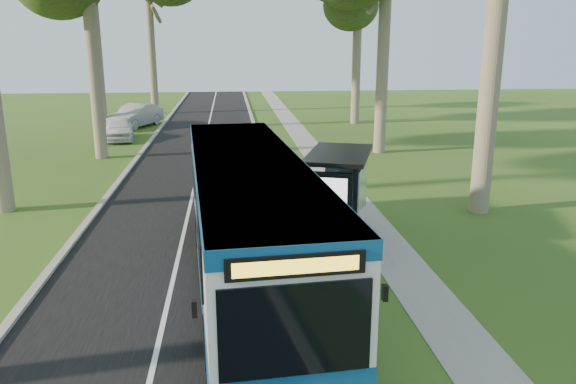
% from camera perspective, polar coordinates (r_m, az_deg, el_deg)
% --- Properties ---
extents(ground, '(120.00, 120.00, 0.00)m').
position_cam_1_polar(ground, '(15.10, 1.65, -9.53)').
color(ground, '#35561B').
rests_on(ground, ground).
extents(road, '(7.00, 100.00, 0.02)m').
position_cam_1_polar(road, '(24.48, -9.61, 0.00)').
color(road, black).
rests_on(road, ground).
extents(kerb_east, '(0.25, 100.00, 0.12)m').
position_cam_1_polar(kerb_east, '(24.49, -1.41, 0.33)').
color(kerb_east, '#9E9B93').
rests_on(kerb_east, ground).
extents(kerb_west, '(0.25, 100.00, 0.12)m').
position_cam_1_polar(kerb_west, '(24.95, -17.65, -0.10)').
color(kerb_west, '#9E9B93').
rests_on(kerb_west, ground).
extents(centre_line, '(0.12, 100.00, 0.00)m').
position_cam_1_polar(centre_line, '(24.48, -9.61, 0.03)').
color(centre_line, white).
rests_on(centre_line, road).
extents(footpath, '(1.50, 100.00, 0.02)m').
position_cam_1_polar(footpath, '(24.90, 5.48, 0.40)').
color(footpath, gray).
rests_on(footpath, ground).
extents(bus, '(3.67, 12.99, 3.40)m').
position_cam_1_polar(bus, '(14.74, -4.02, -2.85)').
color(bus, silver).
rests_on(bus, ground).
extents(bus_stop_sign, '(0.13, 0.34, 2.41)m').
position_cam_1_polar(bus_stop_sign, '(15.01, 3.28, -3.50)').
color(bus_stop_sign, gray).
rests_on(bus_stop_sign, ground).
extents(bus_shelter, '(2.81, 3.80, 2.92)m').
position_cam_1_polar(bus_shelter, '(17.46, 5.92, 1.01)').
color(bus_shelter, black).
rests_on(bus_shelter, ground).
extents(litter_bin, '(0.56, 0.56, 0.99)m').
position_cam_1_polar(litter_bin, '(20.39, 4.44, -1.46)').
color(litter_bin, black).
rests_on(litter_bin, ground).
extents(car_white, '(2.41, 4.63, 1.50)m').
position_cam_1_polar(car_white, '(38.62, -16.82, 6.19)').
color(car_white, white).
rests_on(car_white, ground).
extents(car_silver, '(3.73, 5.50, 1.71)m').
position_cam_1_polar(car_silver, '(44.06, -15.21, 7.47)').
color(car_silver, '#A1A3A8').
rests_on(car_silver, ground).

